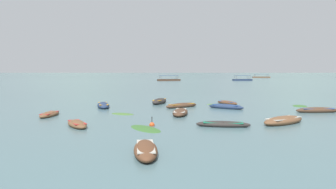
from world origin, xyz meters
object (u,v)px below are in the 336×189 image
at_px(ferry_1, 169,80).
at_px(rowboat_5, 317,110).
at_px(rowboat_4, 103,105).
at_px(rowboat_0, 226,107).
at_px(rowboat_6, 77,124).
at_px(rowboat_11, 146,150).
at_px(ferry_0, 261,77).
at_px(rowboat_8, 182,105).
at_px(rowboat_3, 223,124).
at_px(rowboat_13, 159,101).
at_px(rowboat_7, 284,121).
at_px(rowboat_10, 227,103).
at_px(ferry_2, 242,80).
at_px(rowboat_1, 180,112).
at_px(mooring_buoy, 152,125).
at_px(rowboat_9, 50,114).

bearing_deg(ferry_1, rowboat_5, -85.26).
relative_size(rowboat_4, ferry_1, 0.46).
height_order(rowboat_0, rowboat_6, rowboat_0).
bearing_deg(rowboat_5, rowboat_11, -139.43).
bearing_deg(ferry_0, rowboat_8, -113.17).
relative_size(rowboat_3, rowboat_13, 0.92).
xyz_separation_m(rowboat_7, rowboat_10, (-0.80, 14.45, -0.06)).
xyz_separation_m(rowboat_0, rowboat_6, (-13.75, -10.14, -0.03)).
bearing_deg(ferry_2, rowboat_7, -105.45).
bearing_deg(ferry_1, rowboat_13, -94.17).
distance_m(rowboat_7, rowboat_10, 14.48).
distance_m(rowboat_1, rowboat_6, 10.12).
bearing_deg(ferry_2, rowboat_0, -107.99).
xyz_separation_m(rowboat_13, ferry_1, (6.90, 94.64, 0.20)).
bearing_deg(rowboat_4, mooring_buoy, -65.93).
bearing_deg(rowboat_11, rowboat_6, 123.35).
bearing_deg(rowboat_1, rowboat_6, -144.86).
xyz_separation_m(rowboat_3, rowboat_13, (-4.24, 16.67, 0.09)).
height_order(rowboat_1, rowboat_9, rowboat_1).
xyz_separation_m(rowboat_0, rowboat_13, (-7.15, 5.87, 0.05)).
relative_size(rowboat_9, ferry_0, 0.31).
xyz_separation_m(rowboat_6, ferry_0, (78.45, 173.89, 0.28)).
bearing_deg(rowboat_13, rowboat_6, -112.38).
distance_m(rowboat_7, rowboat_11, 13.54).
bearing_deg(rowboat_7, rowboat_0, 102.44).
distance_m(rowboat_5, ferry_0, 176.55).
xyz_separation_m(rowboat_5, rowboat_11, (-16.91, -14.48, 0.01)).
distance_m(rowboat_1, ferry_0, 182.12).
height_order(rowboat_1, mooring_buoy, mooring_buoy).
bearing_deg(rowboat_9, mooring_buoy, -31.10).
relative_size(rowboat_8, ferry_2, 0.51).
distance_m(rowboat_10, mooring_buoy, 17.80).
bearing_deg(ferry_1, rowboat_1, -92.85).
distance_m(rowboat_3, rowboat_6, 10.86).
height_order(rowboat_9, rowboat_10, rowboat_9).
height_order(rowboat_4, rowboat_11, rowboat_4).
distance_m(rowboat_5, mooring_buoy, 17.88).
bearing_deg(rowboat_5, ferry_2, 76.89).
bearing_deg(ferry_1, ferry_0, 44.23).
bearing_deg(rowboat_9, rowboat_5, 2.43).
xyz_separation_m(rowboat_8, rowboat_10, (6.09, 3.16, -0.03)).
relative_size(rowboat_3, ferry_2, 0.48).
height_order(rowboat_0, rowboat_3, rowboat_0).
bearing_deg(rowboat_13, rowboat_8, -60.80).
height_order(rowboat_3, rowboat_5, rowboat_5).
xyz_separation_m(rowboat_5, ferry_2, (24.18, 103.84, 0.25)).
relative_size(rowboat_6, ferry_2, 0.40).
bearing_deg(rowboat_8, ferry_0, 66.83).
bearing_deg(rowboat_3, rowboat_1, 111.56).
bearing_deg(ferry_0, rowboat_1, -112.66).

